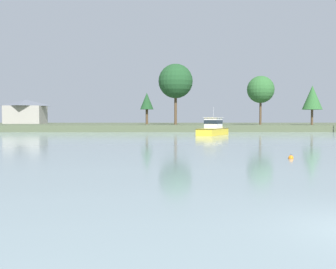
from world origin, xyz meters
The scene contains 8 objects.
far_shore_bank centered at (0.00, 97.20, 0.69)m, with size 217.62×55.34×1.39m, color #4C563D.
cruiser_yellow centered at (3.53, 55.52, 0.68)m, with size 6.75×9.94×5.54m.
mooring_buoy_orange centered at (3.50, 16.87, 0.06)m, with size 0.34×0.34×0.39m.
shore_tree_inland_a centered at (-8.90, 83.10, 6.79)m, with size 3.20×3.20×7.49m.
shore_tree_left_mid centered at (17.00, 78.41, 9.30)m, with size 6.11×6.11×11.00m.
shore_tree_right centered at (26.81, 73.40, 7.21)m, with size 4.20×4.20×8.44m.
shore_tree_right_mid centered at (-2.19, 79.61, 11.27)m, with size 7.83×7.83×13.84m.
cottage_eastern centered at (-42.30, 96.60, 4.74)m, with size 10.45×8.10×6.51m.
Camera 1 is at (-5.19, -9.15, 2.69)m, focal length 41.51 mm.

